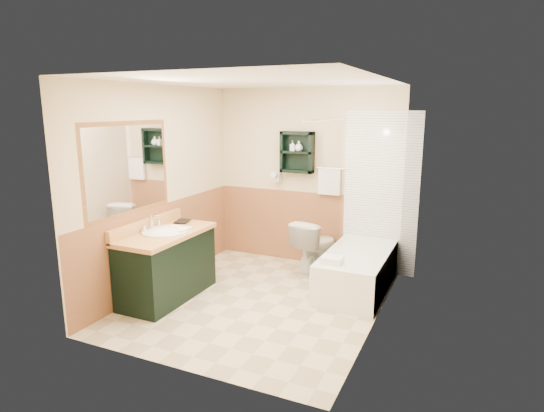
% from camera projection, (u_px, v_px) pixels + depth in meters
% --- Properties ---
extents(floor, '(3.00, 3.00, 0.00)m').
position_uv_depth(floor, '(259.00, 301.00, 5.12)').
color(floor, beige).
rests_on(floor, ground).
extents(back_wall, '(2.60, 0.04, 2.40)m').
position_uv_depth(back_wall, '(307.00, 177.00, 6.22)').
color(back_wall, beige).
rests_on(back_wall, ground).
extents(left_wall, '(0.04, 3.00, 2.40)m').
position_uv_depth(left_wall, '(158.00, 188.00, 5.40)').
color(left_wall, beige).
rests_on(left_wall, ground).
extents(right_wall, '(0.04, 3.00, 2.40)m').
position_uv_depth(right_wall, '(382.00, 208.00, 4.34)').
color(right_wall, beige).
rests_on(right_wall, ground).
extents(ceiling, '(2.60, 3.00, 0.04)m').
position_uv_depth(ceiling, '(257.00, 79.00, 4.61)').
color(ceiling, white).
rests_on(ceiling, back_wall).
extents(wainscot_left, '(2.98, 2.98, 1.00)m').
position_uv_depth(wainscot_left, '(164.00, 245.00, 5.53)').
color(wainscot_left, '#B27048').
rests_on(wainscot_left, left_wall).
extents(wainscot_back, '(2.58, 2.58, 1.00)m').
position_uv_depth(wainscot_back, '(305.00, 227.00, 6.34)').
color(wainscot_back, '#B27048').
rests_on(wainscot_back, back_wall).
extents(mirror_frame, '(1.30, 1.30, 1.00)m').
position_uv_depth(mirror_frame, '(128.00, 169.00, 4.83)').
color(mirror_frame, brown).
rests_on(mirror_frame, left_wall).
extents(mirror_glass, '(1.20, 1.20, 0.90)m').
position_uv_depth(mirror_glass, '(128.00, 169.00, 4.82)').
color(mirror_glass, white).
rests_on(mirror_glass, left_wall).
extents(tile_right, '(1.50, 1.50, 2.10)m').
position_uv_depth(tile_right, '(391.00, 207.00, 5.05)').
color(tile_right, white).
rests_on(tile_right, right_wall).
extents(tile_back, '(0.95, 0.95, 2.10)m').
position_uv_depth(tile_back, '(381.00, 194.00, 5.80)').
color(tile_back, white).
rests_on(tile_back, back_wall).
extents(tile_accent, '(1.50, 1.50, 0.10)m').
position_uv_depth(tile_accent, '(394.00, 130.00, 4.87)').
color(tile_accent, '#144726').
rests_on(tile_accent, right_wall).
extents(wall_shelf, '(0.45, 0.15, 0.55)m').
position_uv_depth(wall_shelf, '(297.00, 152.00, 6.08)').
color(wall_shelf, black).
rests_on(wall_shelf, back_wall).
extents(hair_dryer, '(0.10, 0.24, 0.18)m').
position_uv_depth(hair_dryer, '(277.00, 176.00, 6.30)').
color(hair_dryer, silver).
rests_on(hair_dryer, back_wall).
extents(towel_bar, '(0.40, 0.06, 0.40)m').
position_uv_depth(towel_bar, '(330.00, 168.00, 5.99)').
color(towel_bar, white).
rests_on(towel_bar, back_wall).
extents(curtain_rod, '(0.03, 1.60, 0.03)m').
position_uv_depth(curtain_rod, '(328.00, 120.00, 5.15)').
color(curtain_rod, silver).
rests_on(curtain_rod, back_wall).
extents(shower_curtain, '(1.05, 1.05, 1.70)m').
position_uv_depth(shower_curtain, '(331.00, 191.00, 5.49)').
color(shower_curtain, beige).
rests_on(shower_curtain, curtain_rod).
extents(vanity, '(0.59, 1.22, 0.78)m').
position_uv_depth(vanity, '(167.00, 265.00, 5.15)').
color(vanity, black).
rests_on(vanity, ground).
extents(bathtub, '(0.70, 1.50, 0.47)m').
position_uv_depth(bathtub, '(358.00, 270.00, 5.44)').
color(bathtub, white).
rests_on(bathtub, ground).
extents(toilet, '(0.56, 0.79, 0.70)m').
position_uv_depth(toilet, '(316.00, 246.00, 5.96)').
color(toilet, white).
rests_on(toilet, ground).
extents(counter_towel, '(0.26, 0.20, 0.04)m').
position_uv_depth(counter_towel, '(177.00, 229.00, 5.10)').
color(counter_towel, white).
rests_on(counter_towel, vanity).
extents(vanity_book, '(0.16, 0.06, 0.21)m').
position_uv_depth(vanity_book, '(176.00, 213.00, 5.49)').
color(vanity_book, black).
rests_on(vanity_book, vanity).
extents(tub_towel, '(0.23, 0.19, 0.07)m').
position_uv_depth(tub_towel, '(332.00, 260.00, 4.97)').
color(tub_towel, white).
rests_on(tub_towel, bathtub).
extents(soap_bottle_a, '(0.09, 0.15, 0.06)m').
position_uv_depth(soap_bottle_a, '(292.00, 148.00, 6.10)').
color(soap_bottle_a, white).
rests_on(soap_bottle_a, wall_shelf).
extents(soap_bottle_b, '(0.13, 0.16, 0.11)m').
position_uv_depth(soap_bottle_b, '(299.00, 147.00, 6.05)').
color(soap_bottle_b, white).
rests_on(soap_bottle_b, wall_shelf).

